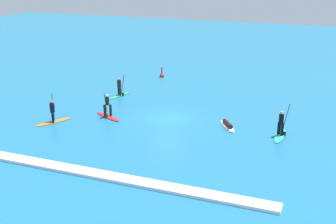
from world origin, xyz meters
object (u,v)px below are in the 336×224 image
surfer_on_green_board (119,90)px  marker_buoy (162,75)px  surfer_on_teal_board (281,130)px  surfer_on_orange_board (53,115)px  surfer_on_white_board (227,125)px  surfer_on_red_board (108,112)px

surfer_on_green_board → marker_buoy: bearing=5.8°
surfer_on_teal_board → marker_buoy: surfer_on_teal_board is taller
surfer_on_orange_board → surfer_on_teal_board: bearing=-51.4°
surfer_on_green_board → surfer_on_orange_board: bearing=-176.9°
marker_buoy → surfer_on_white_board: bearing=-50.0°
marker_buoy → surfer_on_green_board: bearing=-97.1°
surfer_on_teal_board → surfer_on_white_board: 3.91m
surfer_on_teal_board → surfer_on_green_board: (-14.94, 4.76, 0.03)m
surfer_on_orange_board → surfer_on_green_board: (1.41, 8.13, -0.04)m
surfer_on_white_board → surfer_on_red_board: size_ratio=0.87×
surfer_on_white_board → surfer_on_green_board: surfer_on_green_board is taller
marker_buoy → surfer_on_red_board: bearing=-86.2°
surfer_on_orange_board → surfer_on_green_board: size_ratio=1.00×
surfer_on_white_board → surfer_on_red_board: surfer_on_red_board is taller
surfer_on_teal_board → marker_buoy: size_ratio=2.48×
surfer_on_teal_board → marker_buoy: bearing=49.5°
marker_buoy → surfer_on_teal_board: bearing=-41.9°
surfer_on_white_board → surfer_on_orange_board: surfer_on_orange_board is taller
surfer_on_teal_board → surfer_on_orange_board: surfer_on_teal_board is taller
surfer_on_green_board → marker_buoy: size_ratio=2.40×
surfer_on_teal_board → surfer_on_white_board: surfer_on_teal_board is taller
surfer_on_red_board → marker_buoy: size_ratio=2.40×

